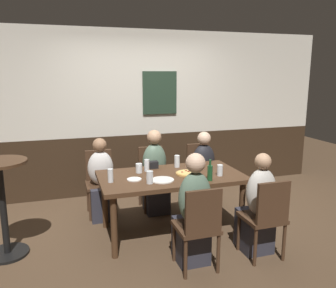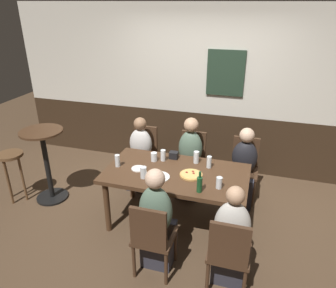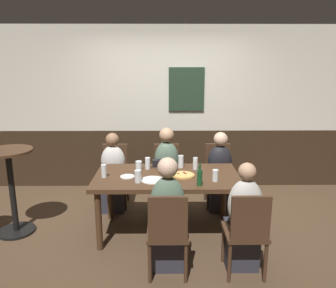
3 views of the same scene
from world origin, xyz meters
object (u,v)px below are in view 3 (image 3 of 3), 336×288
Objects in this scene: chair_left_far at (115,171)px; condiment_caddy at (157,163)px; dining_table at (167,181)px; person_right_near at (243,224)px; person_mid_near at (168,222)px; chair_mid_near at (168,230)px; person_right_far at (220,177)px; pint_glass_stout at (195,164)px; pint_glass_pale at (104,172)px; side_bar_table at (11,185)px; chair_right_near at (247,230)px; tumbler_water at (181,162)px; pint_glass_amber at (215,176)px; chair_right_far at (218,171)px; person_mid_far at (167,175)px; plate_white_small at (127,177)px; pizza at (183,175)px; chair_mid_far at (167,171)px; beer_glass_half at (139,166)px; person_left_far at (113,178)px; tumbler_short at (148,164)px; plate_white_large at (153,180)px; highball_clear at (138,177)px; beer_bottle_green at (200,177)px.

condiment_caddy is (0.62, -0.54, 0.29)m from chair_left_far.
person_right_near is (0.75, -0.72, -0.19)m from dining_table.
person_mid_near reaches higher than chair_left_far.
chair_mid_near is 0.16m from person_mid_near.
pint_glass_stout is at bearing -128.98° from person_right_far.
pint_glass_pale is 0.15× the size of side_bar_table.
chair_right_near is 1.35m from tumbler_water.
pint_glass_amber is 0.13× the size of side_bar_table.
person_mid_far is (-0.75, -0.16, -0.00)m from chair_right_far.
person_mid_far is at bearing 59.37° from plate_white_small.
side_bar_table is (-1.11, -0.86, 0.12)m from chair_left_far.
side_bar_table is (-2.05, 0.05, -0.14)m from pizza.
pint_glass_pale is 1.16× the size of pint_glass_amber.
chair_mid_far reaches higher than beer_glass_half.
pint_glass_pale is (-0.73, -0.07, 0.14)m from dining_table.
person_right_near reaches higher than dining_table.
person_right_near reaches higher than pint_glass_pale.
plate_white_small is at bearing -150.31° from tumbler_water.
chair_left_far is at bearing 149.38° from pint_glass_stout.
pint_glass_amber reaches higher than condiment_caddy.
tumbler_water reaches higher than dining_table.
person_left_far is (-0.75, 1.59, -0.04)m from chair_mid_near.
chair_left_far is 0.76× the size of person_mid_far.
condiment_caddy is at bearing 140.73° from pint_glass_amber.
pint_glass_amber is at bearing -35.49° from person_left_far.
chair_mid_near is at bearing -72.10° from beer_glass_half.
tumbler_short is at bearing -116.67° from person_mid_far.
pint_glass_pale is at bearing -127.68° from chair_mid_far.
dining_table is 0.21m from pizza.
condiment_caddy is (-0.32, 0.37, 0.03)m from pizza.
person_left_far is (-0.00, -0.16, -0.04)m from chair_left_far.
person_right_near is at bearing -43.60° from dining_table.
plate_white_large is at bearing -141.86° from pint_glass_stout.
pint_glass_stout is (1.11, -0.49, 0.35)m from person_left_far.
pint_glass_stout is 0.47m from pint_glass_amber.
chair_mid_far is 0.96m from pizza.
chair_right_far is 0.75× the size of person_mid_near.
dining_table is 11.19× the size of pint_glass_pale.
pizza is 1.02× the size of plate_white_large.
chair_right_near is 1.05m from pizza.
person_mid_near is (-0.75, -1.60, 0.00)m from chair_right_far.
person_right_near is 1.22m from highball_clear.
chair_mid_near is at bearing -66.86° from chair_left_far.
chair_right_near reaches higher than dining_table.
beer_bottle_green is at bearing -62.78° from pizza.
chair_right_near is 1.53m from condiment_caddy.
chair_mid_far is 0.77m from person_right_far.
pint_glass_stout is at bearing 113.30° from pint_glass_amber.
condiment_caddy reaches higher than dining_table.
chair_right_far reaches higher than plate_white_large.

